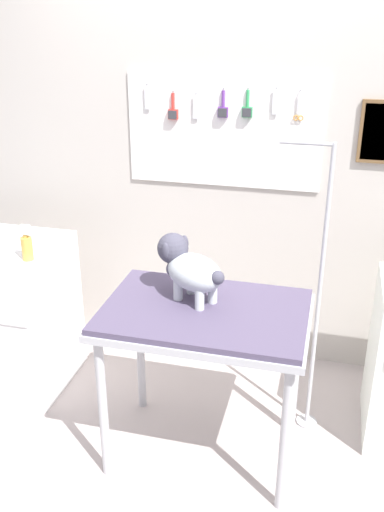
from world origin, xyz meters
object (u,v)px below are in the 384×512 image
object	(u,v)px
grooming_arm	(316,307)
counter_left	(0,311)
grooming_table	(205,325)
shampoo_bottle	(27,246)
dog	(188,267)

from	to	relation	value
grooming_arm	counter_left	bearing A→B (deg)	-179.95
grooming_table	shampoo_bottle	xyz separation A→B (m)	(-0.98, 0.18, 0.22)
grooming_table	grooming_arm	distance (m)	0.60
grooming_table	dog	bearing A→B (deg)	140.34
grooming_table	dog	world-z (taller)	dog
shampoo_bottle	counter_left	bearing A→B (deg)	153.96
grooming_table	counter_left	bearing A→B (deg)	165.42
grooming_arm	dog	bearing A→B (deg)	-156.02
counter_left	shampoo_bottle	size ratio (longest dim) A/B	4.66
grooming_table	counter_left	distance (m)	1.39
counter_left	shampoo_bottle	xyz separation A→B (m)	(0.34, -0.16, 0.52)
counter_left	shampoo_bottle	bearing A→B (deg)	-26.04
dog	shampoo_bottle	size ratio (longest dim) A/B	2.08
grooming_arm	dog	size ratio (longest dim) A/B	3.91
shampoo_bottle	grooming_arm	bearing A→B (deg)	6.43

